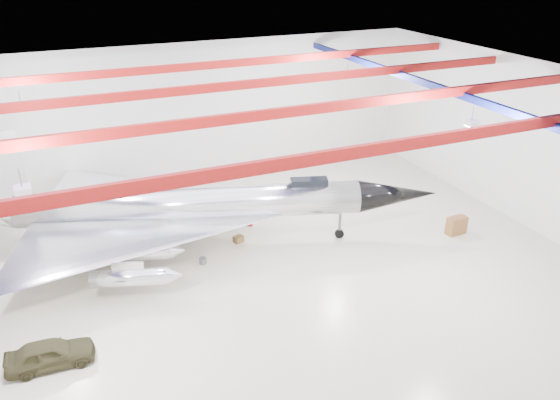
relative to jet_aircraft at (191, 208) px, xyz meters
name	(u,v)px	position (x,y,z in m)	size (l,w,h in m)	color
floor	(241,275)	(1.59, -4.51, -2.63)	(40.00, 40.00, 0.00)	beige
wall_back	(173,117)	(1.59, 10.49, 2.87)	(40.00, 40.00, 0.00)	silver
wall_right	(518,141)	(21.59, -4.51, 2.87)	(30.00, 30.00, 0.00)	silver
ceiling	(234,88)	(1.59, -4.51, 8.37)	(40.00, 40.00, 0.00)	#0A0F38
ceiling_structure	(235,102)	(1.59, -4.51, 7.69)	(39.50, 29.50, 1.08)	maroon
jet_aircraft	(191,208)	(0.00, 0.00, 0.00)	(28.60, 21.07, 8.02)	silver
jeep	(50,354)	(-8.92, -8.18, -1.97)	(1.57, 3.89, 1.33)	#312E18
desk	(456,225)	(16.45, -5.48, -2.02)	(1.33, 0.66, 1.22)	brown
toolbox_red	(150,231)	(-2.28, 2.77, -2.49)	(0.41, 0.33, 0.29)	maroon
engine_drum	(203,261)	(-0.11, -2.41, -2.43)	(0.44, 0.44, 0.39)	#59595B
parts_bin	(234,223)	(3.23, 1.55, -2.44)	(0.54, 0.43, 0.38)	olive
crate_small	(134,236)	(-3.36, 2.40, -2.48)	(0.42, 0.34, 0.30)	#59595B
tool_chest	(250,223)	(4.27, 1.10, -2.46)	(0.38, 0.38, 0.34)	maroon
oil_barrel	(238,239)	(2.77, -0.76, -2.42)	(0.60, 0.48, 0.42)	olive
spares_box	(248,206)	(5.12, 3.80, -2.48)	(0.34, 0.34, 0.31)	#59595B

